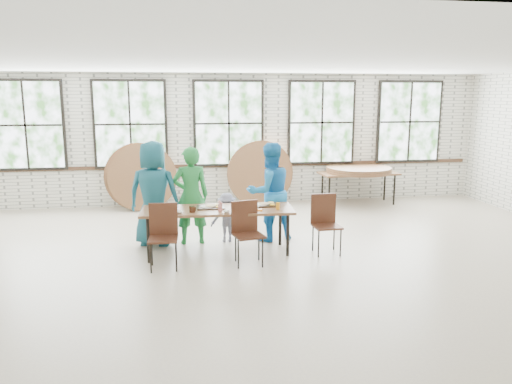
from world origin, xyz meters
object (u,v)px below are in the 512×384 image
dining_table (218,212)px  storage_table (358,175)px  chair_near_left (163,230)px  chair_near_right (247,227)px

dining_table → storage_table: (3.55, 3.25, -0.00)m
chair_near_left → chair_near_right: same height
dining_table → chair_near_right: 0.66m
chair_near_left → chair_near_right: 1.24m
chair_near_left → storage_table: bearing=43.0°
dining_table → chair_near_right: size_ratio=2.57×
storage_table → chair_near_right: bearing=-133.4°
dining_table → chair_near_left: size_ratio=2.57×
chair_near_left → chair_near_right: size_ratio=1.00×
dining_table → storage_table: 4.81m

